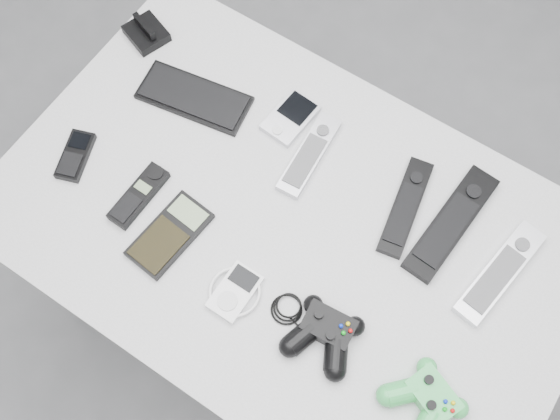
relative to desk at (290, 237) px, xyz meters
The scene contains 15 objects.
floor 0.70m from the desk, 82.48° to the right, with size 3.50×3.50×0.00m, color #5E5F62.
desk is the anchor object (origin of this frame).
pda_keyboard 0.36m from the desk, 158.40° to the left, with size 0.24×0.10×0.01m, color black.
dock_bracket 0.55m from the desk, 158.36° to the left, with size 0.09×0.08×0.05m, color black.
pda 0.25m from the desk, 122.92° to the left, with size 0.07×0.12×0.02m, color #B2B2BA.
remote_silver_a 0.17m from the desk, 108.50° to the left, with size 0.05×0.19×0.02m, color #B2B2BA.
remote_black_a 0.24m from the desk, 42.11° to the left, with size 0.05×0.21×0.02m, color black.
remote_black_b 0.32m from the desk, 33.40° to the left, with size 0.06×0.26×0.02m, color black.
remote_silver_b 0.41m from the desk, 19.16° to the left, with size 0.05×0.23×0.02m, color silver.
mobile_phone 0.46m from the desk, 165.39° to the right, with size 0.05×0.11×0.02m, color black.
cordless_handset 0.31m from the desk, 157.69° to the right, with size 0.04×0.14×0.02m, color black.
calculator 0.24m from the desk, 141.05° to the right, with size 0.09×0.17×0.02m, color black.
mp3_player 0.19m from the desk, 93.73° to the right, with size 0.10×0.10×0.02m, color silver.
controller_black 0.24m from the desk, 40.77° to the right, with size 0.22×0.14×0.04m, color black, non-canonical shape.
controller_green 0.41m from the desk, 21.50° to the right, with size 0.13×0.14×0.04m, color green, non-canonical shape.
Camera 1 is at (0.23, -0.32, 1.95)m, focal length 42.00 mm.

